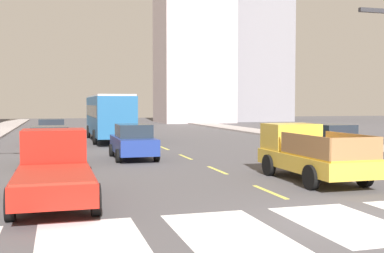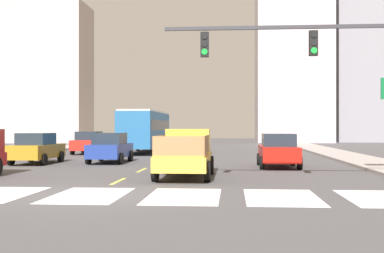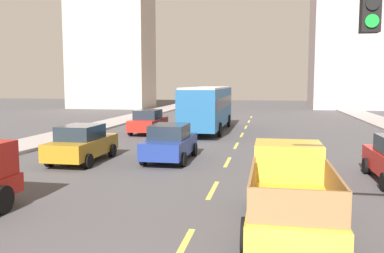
{
  "view_description": "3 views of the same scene",
  "coord_description": "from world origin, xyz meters",
  "px_view_note": "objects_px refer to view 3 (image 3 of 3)",
  "views": [
    {
      "loc": [
        -6.34,
        -9.45,
        2.75
      ],
      "look_at": [
        0.24,
        13.62,
        1.58
      ],
      "focal_mm": 44.69,
      "sensor_mm": 36.0,
      "label": 1
    },
    {
      "loc": [
        4.27,
        -14.98,
        2.03
      ],
      "look_at": [
        2.4,
        8.91,
        2.07
      ],
      "focal_mm": 47.86,
      "sensor_mm": 36.0,
      "label": 2
    },
    {
      "loc": [
        1.83,
        -4.49,
        3.66
      ],
      "look_at": [
        -1.46,
        12.88,
        1.74
      ],
      "focal_mm": 38.09,
      "sensor_mm": 36.0,
      "label": 3
    }
  ],
  "objects_px": {
    "sedan_far": "(148,122)",
    "sedan_mid": "(170,142)",
    "sedan_near_left": "(82,143)",
    "pickup_stakebed": "(289,190)",
    "city_bus": "(208,105)"
  },
  "relations": [
    {
      "from": "sedan_far",
      "to": "sedan_mid",
      "type": "xyz_separation_m",
      "value": [
        3.94,
        -9.54,
        0.0
      ]
    },
    {
      "from": "sedan_near_left",
      "to": "sedan_mid",
      "type": "relative_size",
      "value": 1.0
    },
    {
      "from": "pickup_stakebed",
      "to": "city_bus",
      "type": "bearing_deg",
      "value": 101.93
    },
    {
      "from": "sedan_far",
      "to": "sedan_near_left",
      "type": "bearing_deg",
      "value": -89.02
    },
    {
      "from": "sedan_near_left",
      "to": "sedan_mid",
      "type": "distance_m",
      "value": 4.06
    },
    {
      "from": "pickup_stakebed",
      "to": "sedan_near_left",
      "type": "relative_size",
      "value": 1.18
    },
    {
      "from": "pickup_stakebed",
      "to": "sedan_mid",
      "type": "height_order",
      "value": "pickup_stakebed"
    },
    {
      "from": "pickup_stakebed",
      "to": "sedan_near_left",
      "type": "distance_m",
      "value": 11.31
    },
    {
      "from": "pickup_stakebed",
      "to": "sedan_mid",
      "type": "xyz_separation_m",
      "value": [
        -5.08,
        7.93,
        -0.08
      ]
    },
    {
      "from": "city_bus",
      "to": "sedan_near_left",
      "type": "bearing_deg",
      "value": -109.39
    },
    {
      "from": "sedan_far",
      "to": "pickup_stakebed",
      "type": "bearing_deg",
      "value": -61.83
    },
    {
      "from": "pickup_stakebed",
      "to": "sedan_far",
      "type": "xyz_separation_m",
      "value": [
        -9.02,
        17.47,
        -0.08
      ]
    },
    {
      "from": "city_bus",
      "to": "sedan_mid",
      "type": "distance_m",
      "value": 11.76
    },
    {
      "from": "pickup_stakebed",
      "to": "sedan_mid",
      "type": "relative_size",
      "value": 1.18
    },
    {
      "from": "pickup_stakebed",
      "to": "city_bus",
      "type": "height_order",
      "value": "city_bus"
    }
  ]
}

